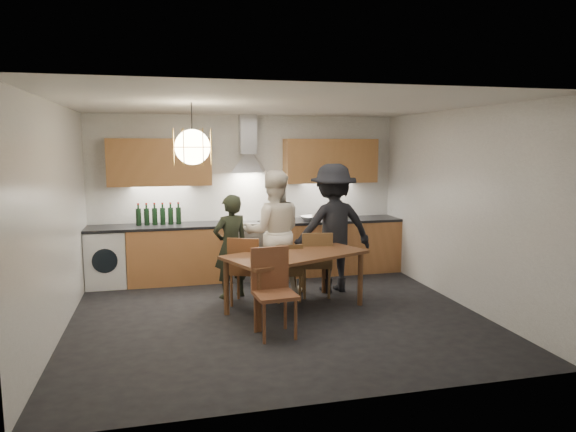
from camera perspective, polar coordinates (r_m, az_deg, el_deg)
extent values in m
plane|color=black|center=(6.56, -1.23, -10.98)|extent=(5.00, 5.00, 0.00)
cube|color=white|center=(8.46, -4.56, 2.30)|extent=(5.00, 0.02, 2.60)
cube|color=white|center=(4.12, 5.50, -3.68)|extent=(5.00, 0.02, 2.60)
cube|color=white|center=(6.23, -24.34, -0.41)|extent=(0.02, 4.50, 2.60)
cube|color=white|center=(7.22, 18.49, 0.95)|extent=(0.02, 4.50, 2.60)
cube|color=white|center=(6.23, -1.31, 12.29)|extent=(5.00, 4.50, 0.02)
cube|color=tan|center=(8.19, -12.31, -4.21)|extent=(1.45, 0.60, 0.86)
cube|color=tan|center=(8.66, 5.52, -3.40)|extent=(2.05, 0.60, 0.86)
cube|color=white|center=(8.24, -19.47, -4.45)|extent=(0.58, 0.58, 0.85)
cube|color=black|center=(8.11, -14.52, -1.17)|extent=(2.05, 0.62, 0.04)
cube|color=black|center=(8.58, 5.56, -0.46)|extent=(2.05, 0.62, 0.04)
cube|color=silver|center=(8.31, -4.16, -4.09)|extent=(0.90, 0.60, 0.80)
cube|color=black|center=(8.04, -3.82, -4.64)|extent=(0.78, 0.02, 0.42)
cube|color=slate|center=(8.23, -4.19, -1.09)|extent=(0.90, 0.60, 0.08)
cube|color=silver|center=(7.96, -3.88, -0.95)|extent=(0.90, 0.08, 0.04)
cube|color=#BF8349|center=(8.14, -14.05, 5.82)|extent=(1.55, 0.35, 0.72)
cube|color=#BF8349|center=(8.58, 4.74, 6.12)|extent=(1.55, 0.35, 0.72)
cube|color=silver|center=(8.29, -4.49, 9.04)|extent=(0.26, 0.22, 0.62)
cylinder|color=black|center=(5.98, -10.63, 9.94)|extent=(0.01, 0.01, 0.50)
sphere|color=#FFE0A5|center=(5.97, -10.57, 7.54)|extent=(0.40, 0.40, 0.40)
torus|color=gold|center=(5.97, -10.57, 7.54)|extent=(0.43, 0.43, 0.01)
cube|color=brown|center=(6.59, 0.82, -4.31)|extent=(1.98, 1.52, 0.04)
cylinder|color=brown|center=(5.94, -3.29, -9.44)|extent=(0.07, 0.07, 0.71)
cylinder|color=brown|center=(6.54, -6.87, -7.85)|extent=(0.07, 0.07, 0.71)
cylinder|color=brown|center=(6.93, 8.03, -6.96)|extent=(0.07, 0.07, 0.71)
cylinder|color=brown|center=(7.45, 4.05, -5.85)|extent=(0.07, 0.07, 0.71)
cube|color=brown|center=(6.94, -4.58, -6.10)|extent=(0.55, 0.55, 0.04)
cube|color=brown|center=(6.70, -5.00, -4.42)|extent=(0.40, 0.20, 0.46)
cylinder|color=brown|center=(7.12, -2.89, -7.66)|extent=(0.04, 0.04, 0.43)
cylinder|color=brown|center=(6.80, -3.52, -8.42)|extent=(0.04, 0.04, 0.43)
cylinder|color=brown|center=(7.20, -5.54, -7.52)|extent=(0.04, 0.04, 0.43)
cylinder|color=brown|center=(6.88, -6.29, -8.25)|extent=(0.04, 0.04, 0.43)
cube|color=brown|center=(7.07, -0.10, -6.28)|extent=(0.37, 0.37, 0.03)
cube|color=brown|center=(6.87, 0.18, -4.86)|extent=(0.36, 0.04, 0.40)
cylinder|color=brown|center=(7.30, 0.79, -7.49)|extent=(0.03, 0.03, 0.37)
cylinder|color=brown|center=(7.02, 1.34, -8.12)|extent=(0.03, 0.03, 0.37)
cylinder|color=brown|center=(7.24, -1.50, -7.62)|extent=(0.03, 0.03, 0.37)
cylinder|color=brown|center=(6.96, -1.04, -8.26)|extent=(0.03, 0.03, 0.37)
cube|color=brown|center=(7.28, 3.07, -5.38)|extent=(0.49, 0.49, 0.04)
cube|color=brown|center=(7.05, 3.28, -3.76)|extent=(0.42, 0.11, 0.46)
cylinder|color=brown|center=(7.53, 4.20, -6.80)|extent=(0.04, 0.04, 0.43)
cylinder|color=brown|center=(7.20, 4.58, -7.49)|extent=(0.04, 0.04, 0.43)
cylinder|color=brown|center=(7.49, 1.60, -6.86)|extent=(0.04, 0.04, 0.43)
cylinder|color=brown|center=(7.16, 1.87, -7.56)|extent=(0.04, 0.04, 0.43)
cube|color=brown|center=(5.75, -1.44, -8.77)|extent=(0.48, 0.48, 0.04)
cube|color=brown|center=(5.87, -2.04, -5.77)|extent=(0.44, 0.08, 0.48)
cylinder|color=brown|center=(5.62, -2.66, -11.85)|extent=(0.04, 0.04, 0.45)
cylinder|color=brown|center=(5.95, -3.64, -10.73)|extent=(0.04, 0.04, 0.45)
cylinder|color=brown|center=(5.72, 0.86, -11.47)|extent=(0.04, 0.04, 0.45)
cylinder|color=brown|center=(6.04, -0.30, -10.40)|extent=(0.04, 0.04, 0.45)
imported|color=black|center=(7.18, -6.37, -3.39)|extent=(0.62, 0.51, 1.45)
imported|color=silver|center=(7.29, -1.65, -1.86)|extent=(0.93, 0.76, 1.77)
imported|color=black|center=(7.45, 5.02, -1.34)|extent=(1.25, 0.77, 1.86)
imported|color=silver|center=(8.34, 2.49, -0.26)|extent=(0.41, 0.41, 0.08)
cylinder|color=silver|center=(8.65, 6.67, 0.22)|extent=(0.22, 0.22, 0.15)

